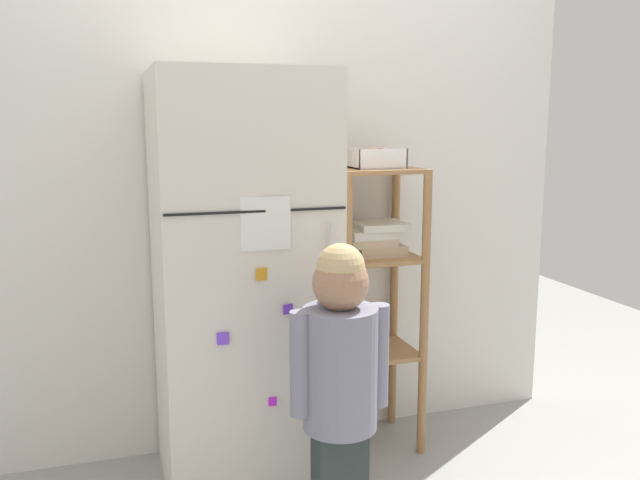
{
  "coord_description": "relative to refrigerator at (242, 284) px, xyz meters",
  "views": [
    {
      "loc": [
        -0.74,
        -2.44,
        1.4
      ],
      "look_at": [
        0.05,
        0.02,
        0.94
      ],
      "focal_mm": 38.16,
      "sensor_mm": 36.0,
      "label": 1
    }
  ],
  "objects": [
    {
      "name": "ground_plane",
      "position": [
        0.26,
        -0.02,
        -0.78
      ],
      "size": [
        6.0,
        6.0,
        0.0
      ],
      "primitive_type": "plane",
      "color": "#999993"
    },
    {
      "name": "kitchen_wall_back",
      "position": [
        0.26,
        0.33,
        0.25
      ],
      "size": [
        2.56,
        0.03,
        2.07
      ],
      "primitive_type": "cube",
      "color": "silver",
      "rests_on": "ground"
    },
    {
      "name": "refrigerator",
      "position": [
        0.0,
        0.0,
        0.0
      ],
      "size": [
        0.62,
        0.63,
        1.57
      ],
      "color": "silver",
      "rests_on": "ground"
    },
    {
      "name": "child_standing",
      "position": [
        0.21,
        -0.52,
        -0.17
      ],
      "size": [
        0.33,
        0.24,
        1.02
      ],
      "color": "#2E3938",
      "rests_on": "ground"
    },
    {
      "name": "pantry_shelf_unit",
      "position": [
        0.58,
        0.13,
        -0.03
      ],
      "size": [
        0.37,
        0.34,
        1.2
      ],
      "color": "#9E7247",
      "rests_on": "ground"
    },
    {
      "name": "fruit_bin",
      "position": [
        0.58,
        0.12,
        0.45
      ],
      "size": [
        0.21,
        0.18,
        0.08
      ],
      "color": "white",
      "rests_on": "pantry_shelf_unit"
    }
  ]
}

